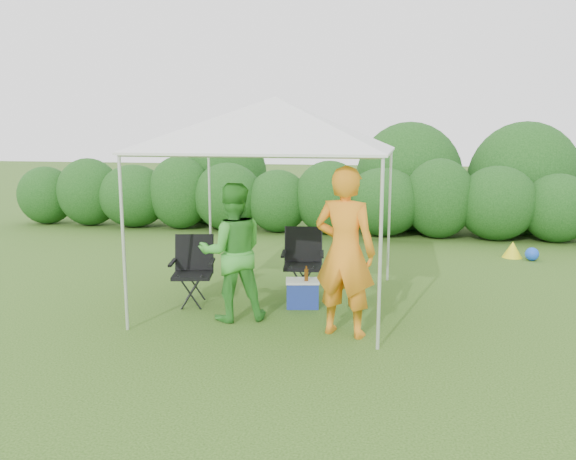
% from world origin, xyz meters
% --- Properties ---
extents(ground, '(70.00, 70.00, 0.00)m').
position_xyz_m(ground, '(0.00, 0.00, 0.00)').
color(ground, '#3E641F').
extents(hedge, '(16.54, 1.53, 1.80)m').
position_xyz_m(hedge, '(0.12, 6.00, 0.82)').
color(hedge, '#1E4F18').
rests_on(hedge, ground).
extents(canopy, '(3.10, 3.10, 2.83)m').
position_xyz_m(canopy, '(0.00, 0.50, 2.46)').
color(canopy, silver).
rests_on(canopy, ground).
extents(chair_right, '(0.67, 0.62, 0.98)m').
position_xyz_m(chair_right, '(0.30, 0.98, 0.56)').
color(chair_right, black).
rests_on(chair_right, ground).
extents(chair_left, '(0.68, 0.64, 0.95)m').
position_xyz_m(chair_left, '(-1.12, 0.21, 0.54)').
color(chair_left, black).
rests_on(chair_left, ground).
extents(man, '(0.81, 0.63, 2.00)m').
position_xyz_m(man, '(1.08, -0.61, 1.00)').
color(man, orange).
rests_on(man, ground).
extents(woman, '(1.04, 0.95, 1.75)m').
position_xyz_m(woman, '(-0.37, -0.34, 0.87)').
color(woman, green).
rests_on(woman, ground).
extents(cooler, '(0.51, 0.41, 0.38)m').
position_xyz_m(cooler, '(0.41, 0.34, 0.19)').
color(cooler, '#203597').
rests_on(cooler, ground).
extents(bottle, '(0.06, 0.06, 0.21)m').
position_xyz_m(bottle, '(0.47, 0.30, 0.48)').
color(bottle, '#592D0C').
rests_on(bottle, cooler).
extents(lawn_toy, '(0.62, 0.52, 0.31)m').
position_xyz_m(lawn_toy, '(3.86, 4.14, 0.15)').
color(lawn_toy, yellow).
rests_on(lawn_toy, ground).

